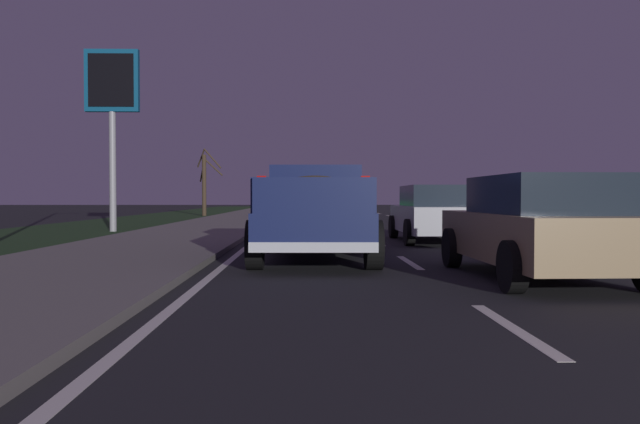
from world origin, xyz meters
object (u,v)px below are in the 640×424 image
object	(u,v)px
sedan_silver	(434,213)
bare_tree_far	(205,182)
sedan_tan	(538,226)
sedan_white	(502,209)
pickup_truck	(316,209)
sedan_green	(306,204)
gas_price_sign	(112,96)

from	to	relation	value
sedan_silver	bare_tree_far	world-z (taller)	bare_tree_far
sedan_tan	sedan_white	size ratio (longest dim) A/B	1.00
pickup_truck	bare_tree_far	xyz separation A→B (m)	(28.84, 6.92, 1.27)
pickup_truck	sedan_tan	size ratio (longest dim) A/B	1.23
sedan_green	bare_tree_far	bearing A→B (deg)	69.27
sedan_white	sedan_tan	bearing A→B (deg)	164.62
sedan_green	bare_tree_far	world-z (taller)	bare_tree_far
sedan_tan	gas_price_sign	world-z (taller)	gas_price_sign
sedan_tan	pickup_truck	bearing A→B (deg)	47.20
sedan_white	sedan_silver	bearing A→B (deg)	146.09
sedan_silver	bare_tree_far	size ratio (longest dim) A/B	0.99
sedan_green	pickup_truck	bearing A→B (deg)	-179.55
pickup_truck	gas_price_sign	distance (m)	12.82
pickup_truck	sedan_green	world-z (taller)	pickup_truck
sedan_white	sedan_silver	distance (m)	6.40
gas_price_sign	bare_tree_far	xyz separation A→B (m)	(18.88, -0.16, -2.57)
pickup_truck	sedan_white	size ratio (longest dim) A/B	1.24
sedan_silver	sedan_tan	bearing A→B (deg)	179.86
sedan_white	gas_price_sign	size ratio (longest dim) A/B	0.68
pickup_truck	sedan_white	xyz separation A→B (m)	(10.00, -6.89, -0.20)
sedan_green	sedan_tan	bearing A→B (deg)	-173.20
sedan_silver	sedan_white	bearing A→B (deg)	-33.91
sedan_green	sedan_silver	distance (m)	21.90
pickup_truck	sedan_tan	world-z (taller)	pickup_truck
sedan_tan	gas_price_sign	size ratio (longest dim) A/B	0.69
sedan_green	sedan_white	xyz separation A→B (m)	(-16.30, -7.09, 0.00)
pickup_truck	sedan_green	bearing A→B (deg)	0.45
sedan_tan	bare_tree_far	bearing A→B (deg)	17.76
sedan_tan	bare_tree_far	size ratio (longest dim) A/B	1.00
gas_price_sign	pickup_truck	bearing A→B (deg)	-144.59
sedan_green	sedan_white	world-z (taller)	same
pickup_truck	sedan_tan	xyz separation A→B (m)	(-3.05, -3.30, -0.20)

